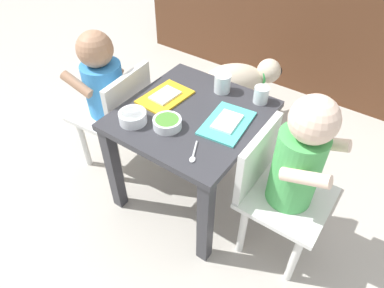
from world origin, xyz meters
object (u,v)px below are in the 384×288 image
(food_tray_left, at_px, (165,97))
(veggie_bowl_far, at_px, (167,123))
(dog, at_px, (239,81))
(water_cup_right, at_px, (222,84))
(seated_child_left, at_px, (106,88))
(dining_table, at_px, (192,131))
(food_tray_right, at_px, (227,123))
(veggie_bowl_near, at_px, (133,117))
(spoon_by_left_tray, at_px, (194,154))
(seated_child_right, at_px, (293,166))
(water_cup_left, at_px, (261,96))

(food_tray_left, xyz_separation_m, veggie_bowl_far, (0.12, -0.13, 0.01))
(dog, relative_size, water_cup_right, 5.28)
(dog, xyz_separation_m, food_tray_left, (-0.01, -0.59, 0.23))
(seated_child_left, distance_m, veggie_bowl_far, 0.40)
(dining_table, xyz_separation_m, water_cup_right, (0.02, 0.18, 0.12))
(food_tray_right, xyz_separation_m, veggie_bowl_far, (-0.16, -0.13, 0.01))
(veggie_bowl_near, relative_size, veggie_bowl_far, 0.98)
(seated_child_left, height_order, veggie_bowl_near, seated_child_left)
(water_cup_right, distance_m, spoon_by_left_tray, 0.38)
(dog, relative_size, veggie_bowl_far, 3.81)
(seated_child_right, bearing_deg, food_tray_left, 174.86)
(seated_child_right, relative_size, veggie_bowl_far, 7.02)
(dog, xyz_separation_m, veggie_bowl_near, (-0.01, -0.77, 0.25))
(dining_table, height_order, veggie_bowl_far, veggie_bowl_far)
(water_cup_right, bearing_deg, spoon_by_left_tray, -72.31)
(seated_child_right, height_order, veggie_bowl_near, seated_child_right)
(dog, relative_size, food_tray_right, 1.72)
(food_tray_right, height_order, water_cup_left, water_cup_left)
(dining_table, bearing_deg, dog, 101.61)
(food_tray_right, bearing_deg, seated_child_right, -10.31)
(water_cup_left, height_order, veggie_bowl_far, water_cup_left)
(veggie_bowl_near, bearing_deg, veggie_bowl_far, 22.34)
(seated_child_left, distance_m, food_tray_right, 0.55)
(seated_child_right, xyz_separation_m, spoon_by_left_tray, (-0.28, -0.14, 0.01))
(food_tray_right, bearing_deg, veggie_bowl_near, -146.98)
(food_tray_right, distance_m, water_cup_left, 0.19)
(dining_table, relative_size, food_tray_left, 2.50)
(spoon_by_left_tray, bearing_deg, veggie_bowl_near, 177.25)
(seated_child_left, relative_size, food_tray_right, 2.97)
(dining_table, relative_size, dog, 1.36)
(seated_child_left, height_order, water_cup_left, seated_child_left)
(seated_child_left, relative_size, dog, 1.73)
(spoon_by_left_tray, bearing_deg, seated_child_right, 27.37)
(dog, bearing_deg, veggie_bowl_near, -91.00)
(food_tray_right, bearing_deg, dog, 113.96)
(food_tray_right, distance_m, water_cup_right, 0.21)
(seated_child_right, relative_size, food_tray_right, 3.17)
(dog, distance_m, food_tray_left, 0.64)
(dog, height_order, spoon_by_left_tray, spoon_by_left_tray)
(dining_table, xyz_separation_m, food_tray_left, (-0.14, 0.02, 0.09))
(dog, height_order, veggie_bowl_far, veggie_bowl_far)
(water_cup_left, distance_m, veggie_bowl_far, 0.37)
(seated_child_right, relative_size, water_cup_left, 11.17)
(food_tray_right, xyz_separation_m, veggie_bowl_near, (-0.28, -0.18, 0.02))
(water_cup_right, height_order, veggie_bowl_near, water_cup_right)
(veggie_bowl_near, distance_m, veggie_bowl_far, 0.13)
(food_tray_right, bearing_deg, food_tray_left, 180.00)
(dining_table, distance_m, seated_child_left, 0.41)
(dining_table, xyz_separation_m, seated_child_left, (-0.41, -0.04, 0.06))
(seated_child_left, relative_size, spoon_by_left_tray, 6.91)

